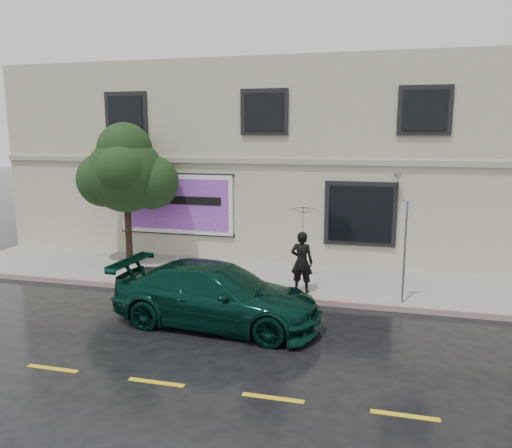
% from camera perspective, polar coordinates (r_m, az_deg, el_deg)
% --- Properties ---
extents(ground, '(90.00, 90.00, 0.00)m').
position_cam_1_polar(ground, '(12.76, -4.42, -10.45)').
color(ground, black).
rests_on(ground, ground).
extents(sidewalk, '(20.00, 3.50, 0.15)m').
position_cam_1_polar(sidewalk, '(15.68, -0.58, -6.12)').
color(sidewalk, '#9E9B95').
rests_on(sidewalk, ground).
extents(curb, '(20.00, 0.18, 0.16)m').
position_cam_1_polar(curb, '(14.08, -2.44, -8.08)').
color(curb, gray).
rests_on(curb, ground).
extents(road_marking, '(19.00, 0.12, 0.01)m').
position_cam_1_polar(road_marking, '(9.80, -11.33, -17.32)').
color(road_marking, gold).
rests_on(road_marking, ground).
extents(building, '(20.00, 8.12, 7.00)m').
position_cam_1_polar(building, '(20.66, 3.57, 7.50)').
color(building, beige).
rests_on(building, ground).
extents(billboard, '(4.30, 0.16, 2.20)m').
position_cam_1_polar(billboard, '(17.85, -9.16, 2.27)').
color(billboard, white).
rests_on(billboard, ground).
extents(car, '(5.20, 2.62, 1.47)m').
position_cam_1_polar(car, '(12.02, -4.50, -8.07)').
color(car, '#072D24').
rests_on(car, ground).
extents(pedestrian, '(0.67, 0.47, 1.72)m').
position_cam_1_polar(pedestrian, '(13.90, 5.25, -4.33)').
color(pedestrian, black).
rests_on(pedestrian, sidewalk).
extents(umbrella, '(1.33, 1.33, 0.75)m').
position_cam_1_polar(umbrella, '(13.64, 5.34, 0.70)').
color(umbrella, black).
rests_on(umbrella, pedestrian).
extents(street_tree, '(2.54, 2.54, 4.29)m').
position_cam_1_polar(street_tree, '(17.28, -14.65, 5.47)').
color(street_tree, black).
rests_on(street_tree, sidewalk).
extents(fire_hydrant, '(0.32, 0.30, 0.77)m').
position_cam_1_polar(fire_hydrant, '(14.82, -8.91, -5.43)').
color(fire_hydrant, beige).
rests_on(fire_hydrant, sidewalk).
extents(sign_pole, '(0.32, 0.11, 2.69)m').
position_cam_1_polar(sign_pole, '(13.31, 16.69, -2.08)').
color(sign_pole, gray).
rests_on(sign_pole, sidewalk).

